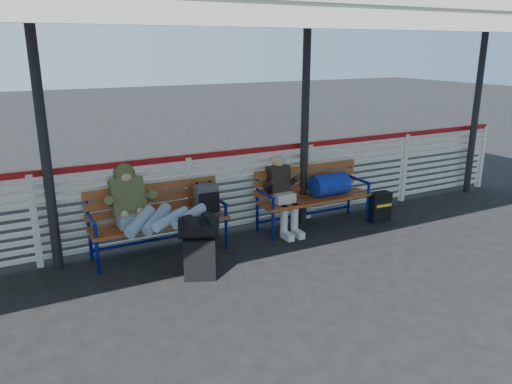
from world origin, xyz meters
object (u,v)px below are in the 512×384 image
luggage_stack (199,245)px  bench_right (320,188)px  bench_left (170,210)px  suitcase_side (379,207)px  companion_person (283,193)px  traveler_man (153,213)px

luggage_stack → bench_right: (2.32, 0.88, 0.17)m
luggage_stack → bench_left: bearing=115.9°
luggage_stack → suitcase_side: bearing=33.8°
luggage_stack → companion_person: 1.88m
companion_person → bench_left: bearing=177.2°
bench_left → suitcase_side: bench_left is taller
bench_left → traveler_man: traveler_man is taller
luggage_stack → suitcase_side: luggage_stack is taller
bench_left → companion_person: size_ratio=1.57×
luggage_stack → traveler_man: bearing=143.1°
bench_right → suitcase_side: bearing=-18.3°
traveler_man → suitcase_side: size_ratio=3.23×
bench_right → companion_person: bearing=-179.3°
bench_left → traveler_man: (-0.31, -0.34, 0.11)m
suitcase_side → bench_right: bearing=164.3°
companion_person → suitcase_side: (1.60, -0.30, -0.36)m
luggage_stack → bench_right: 2.49m
suitcase_side → traveler_man: bearing=-178.1°
bench_left → companion_person: bearing=-2.8°
bench_left → suitcase_side: (3.29, -0.38, -0.35)m
bench_right → companion_person: (-0.67, -0.01, 0.00)m
bench_left → suitcase_side: bearing=-6.6°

